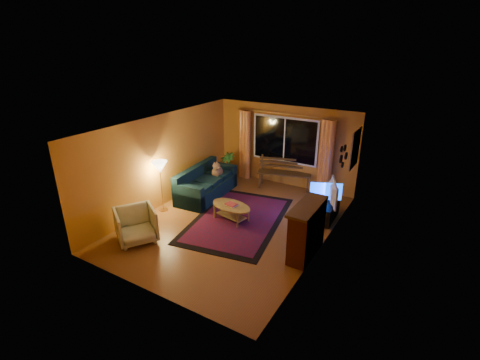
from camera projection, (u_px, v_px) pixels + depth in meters
The scene contains 22 objects.
floor at pixel (234, 223), 8.78m from camera, with size 4.50×6.00×0.02m, color brown.
ceiling at pixel (233, 124), 7.84m from camera, with size 4.50×6.00×0.02m, color white.
wall_back at pixel (285, 146), 10.71m from camera, with size 4.50×0.02×2.50m, color #C37B29.
wall_left at pixel (163, 161), 9.39m from camera, with size 0.02×6.00×2.50m, color #C37B29.
wall_right at pixel (326, 196), 7.24m from camera, with size 0.02×6.00×2.50m, color #C37B29.
window at pixel (284, 140), 10.58m from camera, with size 2.00×0.02×1.30m, color black.
curtain_rod at pixel (285, 114), 10.25m from camera, with size 0.03×0.03×3.20m, color #BF8C3F.
curtain_left at pixel (245, 145), 11.30m from camera, with size 0.36×0.36×2.24m, color orange.
curtain_right at pixel (326, 158), 10.01m from camera, with size 0.36×0.36×2.24m, color orange.
bench at pixel (284, 181), 10.74m from camera, with size 1.62×0.48×0.49m, color #3C2712.
potted_plant at pixel (228, 167), 11.21m from camera, with size 0.53×0.53×0.95m, color #235B1E.
sofa at pixel (207, 182), 10.12m from camera, with size 0.92×2.15×0.87m, color black.
dog at pixel (217, 170), 10.39m from camera, with size 0.32×0.44×0.49m, color brown, non-canonical shape.
armchair at pixel (136, 224), 7.84m from camera, with size 0.84×0.79×0.86m, color beige.
floor_lamp at pixel (162, 187), 9.16m from camera, with size 0.23×0.23×1.38m, color #BF8C3F.
rug at pixel (238, 219), 8.90m from camera, with size 2.11×3.34×0.02m, color maroon.
coffee_table at pixel (231, 212), 8.83m from camera, with size 1.14×1.14×0.41m, color olive.
tv_console at pixel (328, 210), 8.89m from camera, with size 0.37×1.10×0.46m, color black.
television at pixel (330, 192), 8.69m from camera, with size 0.99×0.13×0.57m, color black.
fireplace at pixel (307, 231), 7.28m from camera, with size 0.40×1.20×1.10m, color maroon.
mirror_cluster at pixel (343, 155), 8.09m from camera, with size 0.06×0.60×0.56m, color black, non-canonical shape.
painting at pixel (355, 149), 9.06m from camera, with size 0.04×0.76×0.96m, color orange.
Camera 1 is at (4.10, -6.57, 4.28)m, focal length 26.00 mm.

